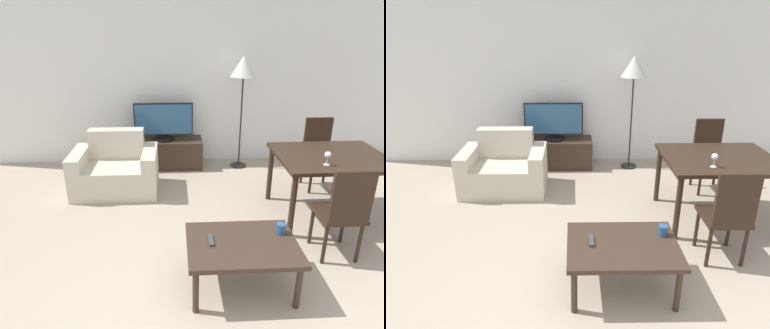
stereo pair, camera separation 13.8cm
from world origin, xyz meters
TOP-DOWN VIEW (x-y plane):
  - wall_back at (0.00, 3.70)m, footprint 7.68×0.06m
  - armchair at (-1.37, 2.60)m, footprint 1.10×0.74m
  - tv_stand at (-0.74, 3.41)m, footprint 1.16×0.45m
  - tv at (-0.74, 3.40)m, footprint 0.88×0.31m
  - coffee_table at (-0.05, 0.66)m, footprint 0.90×0.66m
  - dining_table at (1.15, 1.79)m, footprint 1.20×0.97m
  - dining_chair_near at (0.94, 0.99)m, footprint 0.40×0.40m
  - dining_chair_far at (1.36, 2.59)m, footprint 0.40×0.40m
  - floor_lamp at (0.43, 3.35)m, footprint 0.37×0.37m
  - remote_primary at (-0.30, 0.69)m, footprint 0.04×0.15m
  - cup_white_near at (0.30, 0.78)m, footprint 0.08×0.08m
  - wine_glass_left at (0.96, 1.51)m, footprint 0.07×0.07m

SIDE VIEW (x-z plane):
  - tv_stand at x=-0.74m, z-range 0.00..0.44m
  - armchair at x=-1.37m, z-range -0.11..0.67m
  - coffee_table at x=-0.05m, z-range 0.16..0.59m
  - remote_primary at x=-0.30m, z-range 0.43..0.45m
  - cup_white_near at x=0.30m, z-range 0.43..0.52m
  - dining_chair_near at x=0.94m, z-range 0.05..0.99m
  - dining_chair_far at x=1.36m, z-range 0.05..0.99m
  - dining_table at x=1.15m, z-range 0.29..1.03m
  - tv at x=-0.74m, z-range 0.44..1.01m
  - wine_glass_left at x=0.96m, z-range 0.78..0.92m
  - wall_back at x=0.00m, z-range 0.00..2.70m
  - floor_lamp at x=0.43m, z-range 0.63..2.32m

